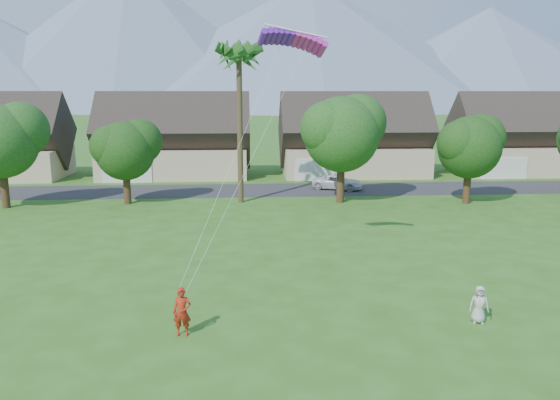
{
  "coord_description": "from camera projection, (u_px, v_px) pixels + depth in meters",
  "views": [
    {
      "loc": [
        -1.56,
        -14.77,
        8.7
      ],
      "look_at": [
        0.0,
        10.0,
        3.8
      ],
      "focal_mm": 35.0,
      "sensor_mm": 36.0,
      "label": 1
    }
  ],
  "objects": [
    {
      "name": "kite_flyer",
      "position": [
        182.0,
        312.0,
        19.72
      ],
      "size": [
        0.67,
        0.45,
        1.8
      ],
      "primitive_type": "imported",
      "rotation": [
        0.0,
        0.0,
        -0.02
      ],
      "color": "#A92613",
      "rests_on": "ground"
    },
    {
      "name": "fan_palm",
      "position": [
        239.0,
        51.0,
        41.74
      ],
      "size": [
        3.0,
        3.0,
        13.8
      ],
      "color": "#4C3D26",
      "rests_on": "ground"
    },
    {
      "name": "parafoil_kite",
      "position": [
        293.0,
        38.0,
        24.89
      ],
      "size": [
        3.15,
        1.16,
        0.5
      ],
      "rotation": [
        0.0,
        0.0,
        0.11
      ],
      "color": "#6819C0",
      "rests_on": "ground"
    },
    {
      "name": "street",
      "position": [
        263.0,
        190.0,
        49.54
      ],
      "size": [
        90.0,
        7.0,
        0.01
      ],
      "primitive_type": "cube",
      "color": "#2D2D30",
      "rests_on": "ground"
    },
    {
      "name": "ground",
      "position": [
        301.0,
        390.0,
        16.25
      ],
      "size": [
        500.0,
        500.0,
        0.0
      ],
      "primitive_type": "plane",
      "color": "#2D6019",
      "rests_on": "ground"
    },
    {
      "name": "mountain_ridge",
      "position": [
        269.0,
        50.0,
        265.84
      ],
      "size": [
        540.0,
        240.0,
        70.0
      ],
      "color": "slate",
      "rests_on": "ground"
    },
    {
      "name": "houses_row",
      "position": [
        265.0,
        143.0,
        57.71
      ],
      "size": [
        72.75,
        8.19,
        8.86
      ],
      "color": "beige",
      "rests_on": "ground"
    },
    {
      "name": "tree_row",
      "position": [
        251.0,
        142.0,
        42.56
      ],
      "size": [
        62.27,
        6.67,
        8.45
      ],
      "color": "#47301C",
      "rests_on": "ground"
    },
    {
      "name": "parked_car",
      "position": [
        338.0,
        182.0,
        49.83
      ],
      "size": [
        5.06,
        3.74,
        1.28
      ],
      "primitive_type": "imported",
      "rotation": [
        0.0,
        0.0,
        1.17
      ],
      "color": "white",
      "rests_on": "ground"
    },
    {
      "name": "watcher",
      "position": [
        479.0,
        304.0,
        20.86
      ],
      "size": [
        0.82,
        0.64,
        1.47
      ],
      "primitive_type": "imported",
      "rotation": [
        0.0,
        0.0,
        -0.26
      ],
      "color": "#B8B8B4",
      "rests_on": "ground"
    }
  ]
}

